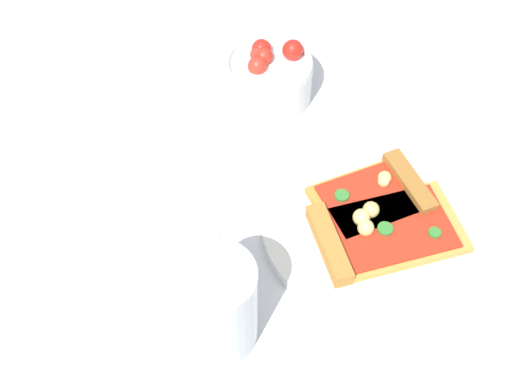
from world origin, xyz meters
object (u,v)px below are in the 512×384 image
pizza_slice_near (380,196)px  pizza_slice_far (377,232)px  salad_bowl (268,76)px  soda_glass (218,306)px  paper_napkin (154,209)px  plate (379,222)px

pizza_slice_near → pizza_slice_far: size_ratio=0.84×
salad_bowl → soda_glass: 0.33m
pizza_slice_far → paper_napkin: (-0.08, -0.23, -0.02)m
salad_bowl → pizza_slice_far: bearing=18.1°
pizza_slice_far → soda_glass: soda_glass is taller
salad_bowl → soda_glass: soda_glass is taller
pizza_slice_near → paper_napkin: pizza_slice_near is taller
soda_glass → paper_napkin: (-0.16, -0.06, -0.05)m
pizza_slice_far → salad_bowl: salad_bowl is taller
plate → pizza_slice_far: 0.03m
salad_bowl → plate: bearing=22.0°
soda_glass → paper_napkin: 0.17m
pizza_slice_near → paper_napkin: (-0.03, -0.25, -0.02)m
plate → paper_napkin: bearing=-103.6°
plate → salad_bowl: bearing=-158.0°
pizza_slice_near → pizza_slice_far: bearing=-18.2°
salad_bowl → paper_napkin: bearing=-44.3°
plate → soda_glass: size_ratio=2.29×
pizza_slice_near → paper_napkin: 0.25m
soda_glass → paper_napkin: bearing=-160.5°
pizza_slice_far → pizza_slice_near: bearing=161.8°
pizza_slice_near → paper_napkin: bearing=-97.9°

